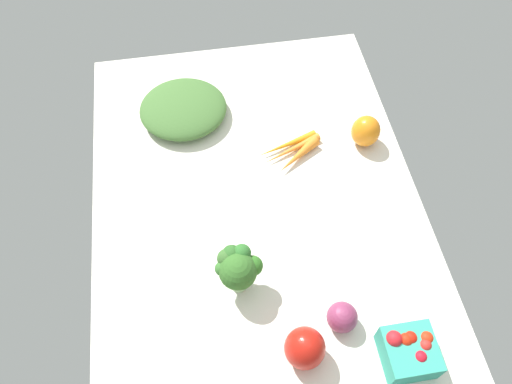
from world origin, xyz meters
TOP-DOWN VIEW (x-y plane):
  - tablecloth at (0.00, 0.00)cm, footprint 104.00×76.00cm
  - carrot_bunch at (11.02, -11.13)cm, footprint 12.48×16.42cm
  - berry_basket at (-41.21, -22.72)cm, footprint 9.80×9.80cm
  - red_onion_near_basket at (-32.64, -11.93)cm, footprint 6.19×6.19cm
  - broccoli_head at (-20.71, 7.11)cm, footprint 9.02×9.71cm
  - leafy_greens_clump at (27.93, 14.48)cm, footprint 22.30×23.38cm
  - bell_pepper_red at (-37.80, -3.12)cm, footprint 10.36×10.36cm
  - bell_pepper_orange at (11.92, -29.36)cm, footprint 9.41×9.41cm

SIDE VIEW (x-z plane):
  - tablecloth at x=0.00cm, z-range 0.00..2.00cm
  - carrot_bunch at x=11.02cm, z-range 1.79..4.55cm
  - leafy_greens_clump at x=27.93cm, z-range 2.00..7.51cm
  - red_onion_near_basket at x=-32.64cm, z-range 2.00..8.19cm
  - berry_basket at x=-41.21cm, z-range 1.77..9.27cm
  - bell_pepper_orange at x=11.92cm, z-range 2.00..10.32cm
  - bell_pepper_red at x=-37.80cm, z-range 2.00..11.27cm
  - broccoli_head at x=-20.71cm, z-range 3.78..15.22cm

